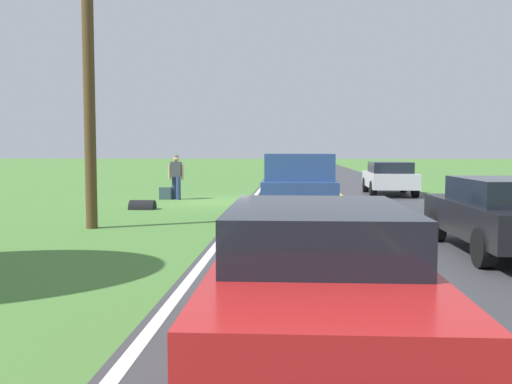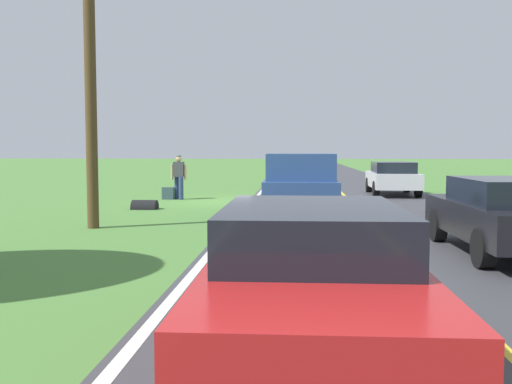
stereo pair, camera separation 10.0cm
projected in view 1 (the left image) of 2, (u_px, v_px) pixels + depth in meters
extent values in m
plane|color=#4C7F38|center=(216.00, 202.00, 21.48)|extent=(200.00, 200.00, 0.00)
cube|color=#3D3D42|center=(349.00, 202.00, 21.19)|extent=(7.60, 120.00, 0.00)
cube|color=silver|center=(250.00, 202.00, 21.41)|extent=(0.16, 117.60, 0.00)
cube|color=gold|center=(349.00, 202.00, 21.19)|extent=(0.14, 117.60, 0.00)
cylinder|color=navy|center=(178.00, 188.00, 22.31)|extent=(0.18, 0.18, 0.88)
cylinder|color=navy|center=(174.00, 188.00, 22.57)|extent=(0.18, 0.18, 0.88)
cube|color=#3F3F47|center=(176.00, 169.00, 22.38)|extent=(0.40, 0.26, 0.58)
sphere|color=tan|center=(176.00, 159.00, 22.35)|extent=(0.23, 0.23, 0.23)
sphere|color=#4C564C|center=(176.00, 157.00, 22.35)|extent=(0.20, 0.20, 0.20)
cube|color=#591E19|center=(177.00, 168.00, 22.58)|extent=(0.32, 0.20, 0.44)
cylinder|color=tan|center=(183.00, 172.00, 22.35)|extent=(0.10, 0.10, 0.58)
cylinder|color=tan|center=(169.00, 172.00, 22.39)|extent=(0.10, 0.10, 0.58)
cube|color=#384C56|center=(165.00, 193.00, 22.43)|extent=(0.46, 0.21, 0.47)
cube|color=#2D4C84|center=(298.00, 189.00, 17.26)|extent=(2.01, 5.40, 0.70)
cube|color=#2D4C84|center=(299.00, 167.00, 16.02)|extent=(1.85, 2.16, 0.72)
cube|color=black|center=(299.00, 164.00, 16.02)|extent=(1.68, 1.30, 0.43)
cube|color=#2D4C84|center=(328.00, 169.00, 18.23)|extent=(0.11, 3.02, 0.45)
cube|color=#2D4C84|center=(268.00, 169.00, 18.34)|extent=(0.11, 3.02, 0.45)
cube|color=#2D4C84|center=(297.00, 167.00, 19.79)|extent=(1.84, 0.10, 0.45)
cylinder|color=black|center=(333.00, 207.00, 15.49)|extent=(0.30, 0.80, 0.80)
cylinder|color=black|center=(266.00, 207.00, 15.59)|extent=(0.30, 0.80, 0.80)
cylinder|color=black|center=(325.00, 197.00, 18.77)|extent=(0.30, 0.80, 0.80)
cylinder|color=black|center=(270.00, 197.00, 18.88)|extent=(0.30, 0.80, 0.80)
cube|color=silver|center=(389.00, 180.00, 24.87)|extent=(1.94, 4.44, 0.62)
cube|color=black|center=(390.00, 167.00, 24.63)|extent=(1.68, 2.41, 0.46)
cylinder|color=black|center=(366.00, 185.00, 26.35)|extent=(0.25, 0.66, 0.66)
cylinder|color=black|center=(403.00, 185.00, 26.22)|extent=(0.25, 0.66, 0.66)
cylinder|color=black|center=(373.00, 189.00, 23.57)|extent=(0.25, 0.66, 0.66)
cylinder|color=black|center=(415.00, 189.00, 23.43)|extent=(0.25, 0.66, 0.66)
cube|color=red|center=(318.00, 292.00, 5.28)|extent=(1.87, 4.41, 0.62)
cube|color=black|center=(317.00, 230.00, 5.44)|extent=(1.64, 2.38, 0.46)
cylinder|color=black|center=(204.00, 384.00, 3.96)|extent=(0.24, 0.66, 0.66)
cylinder|color=black|center=(385.00, 289.00, 6.65)|extent=(0.24, 0.66, 0.66)
cylinder|color=black|center=(239.00, 287.00, 6.74)|extent=(0.24, 0.66, 0.66)
cube|color=black|center=(504.00, 219.00, 10.77)|extent=(1.94, 4.44, 0.62)
cube|color=black|center=(509.00, 191.00, 10.53)|extent=(1.68, 2.41, 0.46)
cylinder|color=black|center=(437.00, 226.00, 12.22)|extent=(0.25, 0.66, 0.66)
cylinder|color=black|center=(484.00, 248.00, 9.43)|extent=(0.25, 0.66, 0.66)
cylinder|color=brown|center=(88.00, 56.00, 13.94)|extent=(0.28, 0.28, 8.35)
cylinder|color=black|center=(143.00, 209.00, 18.78)|extent=(0.80, 0.60, 0.60)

